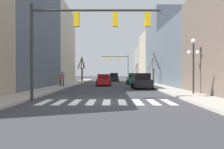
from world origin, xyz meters
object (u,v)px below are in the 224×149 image
Objects in this scene: traffic_signal_far at (118,61)px; pedestrian_on_right_sidewalk at (61,78)px; car_driving_away_lane at (103,80)px; street_tree_left_near at (81,69)px; street_lamp_right_corner at (193,55)px; street_tree_right_mid at (153,71)px; street_tree_right_far at (136,72)px; car_at_intersection at (141,81)px; traffic_signal_near at (81,28)px; car_parked_left_near at (133,79)px; car_parked_right_mid at (113,78)px; pedestrian_on_left_sidewalk at (59,78)px.

traffic_signal_far reaches higher than pedestrian_on_right_sidewalk.
street_tree_left_near reaches higher than car_driving_away_lane.
street_lamp_right_corner is 13.91m from street_tree_right_mid.
street_tree_right_far is at bearing -63.46° from traffic_signal_far.
pedestrian_on_right_sidewalk is 0.44× the size of street_tree_right_far.
car_at_intersection is 2.43× the size of pedestrian_on_right_sidewalk.
traffic_signal_far reaches higher than traffic_signal_near.
street_tree_right_mid reaches higher than street_tree_right_far.
traffic_signal_near is at bearing -101.85° from street_tree_right_far.
car_at_intersection is 9.69m from car_parked_left_near.
car_parked_left_near is (-2.80, 17.29, -2.28)m from street_lamp_right_corner.
car_parked_right_mid reaches higher than car_at_intersection.
traffic_signal_far is at bearing 57.35° from street_tree_left_near.
street_lamp_right_corner is 17.66m from car_parked_left_near.
car_at_intersection is at bearing -95.52° from street_tree_right_far.
pedestrian_on_right_sidewalk is (-4.09, 12.87, -3.20)m from traffic_signal_near.
car_parked_right_mid is at bearing -96.20° from traffic_signal_far.
car_parked_right_mid reaches higher than pedestrian_on_left_sidewalk.
street_tree_right_far reaches higher than car_driving_away_lane.
car_at_intersection is 0.87× the size of car_parked_left_near.
street_tree_left_near is at bearing -160.48° from street_tree_right_far.
street_lamp_right_corner is at bearing -168.61° from car_parked_right_mid.
street_tree_right_mid is (-0.34, 13.86, -1.15)m from street_lamp_right_corner.
traffic_signal_near reaches higher than street_lamp_right_corner.
street_tree_right_mid is (0.19, -18.03, 0.07)m from street_tree_right_far.
traffic_signal_far reaches higher than street_tree_right_mid.
street_tree_right_far is (12.01, 21.46, 0.78)m from pedestrian_on_left_sidewalk.
street_tree_left_near reaches higher than pedestrian_on_left_sidewalk.
car_parked_right_mid is at bearing 5.70° from street_tree_left_near.
pedestrian_on_left_sidewalk is at bearing -119.23° from street_tree_right_far.
car_driving_away_lane is at bearing -95.97° from traffic_signal_far.
traffic_signal_far is 1.41× the size of street_tree_left_near.
car_parked_left_near is (4.43, 3.79, 0.06)m from car_driving_away_lane.
street_tree_left_near reaches higher than street_tree_right_far.
traffic_signal_near is at bearing 155.27° from car_at_intersection.
traffic_signal_near is at bearing 176.03° from car_parked_right_mid.
street_lamp_right_corner is (7.93, 3.37, -1.28)m from traffic_signal_near.
street_lamp_right_corner is at bearing -83.58° from traffic_signal_far.
pedestrian_on_left_sidewalk is at bearing 108.47° from traffic_signal_near.
traffic_signal_far is 26.43m from street_tree_right_mid.
car_driving_away_lane is at bearing 118.20° from street_lamp_right_corner.
car_at_intersection is at bearing -172.21° from car_parked_right_mid.
street_lamp_right_corner is at bearing -159.27° from car_at_intersection.
traffic_signal_near is 1.75× the size of street_tree_right_mid.
pedestrian_on_right_sidewalk is 0.35× the size of street_tree_left_near.
street_tree_left_near is (-4.28, 31.12, -1.85)m from traffic_signal_near.
pedestrian_on_left_sidewalk is (-6.82, -17.96, 0.27)m from car_parked_right_mid.
street_tree_right_far is at bearing 90.95° from street_lamp_right_corner.
pedestrian_on_right_sidewalk is at bearing -159.55° from street_tree_right_mid.
traffic_signal_near is 4.96× the size of pedestrian_on_left_sidewalk.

